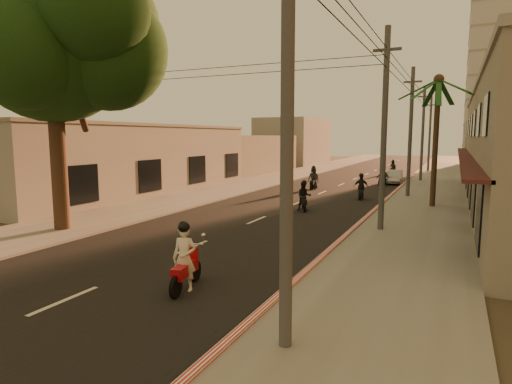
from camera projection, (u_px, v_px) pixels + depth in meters
ground at (160, 261)px, 14.82m from camera, size 160.00×160.00×0.00m
road at (322, 193)px, 32.79m from camera, size 10.00×140.00×0.02m
sidewalk_right at (427, 198)px, 29.65m from camera, size 5.00×140.00×0.12m
sidewalk_left at (236, 187)px, 35.93m from camera, size 5.00×140.00×0.12m
curb_stripe at (380, 205)px, 26.15m from camera, size 0.20×60.00×0.20m
left_building at (125, 159)px, 32.92m from camera, size 8.20×24.20×5.20m
broadleaf_tree at (61, 39)px, 18.42m from camera, size 9.60×8.70×12.10m
palm_tree at (438, 87)px, 24.93m from camera, size 5.00×5.00×8.20m
utility_poles at (412, 104)px, 29.36m from camera, size 1.20×48.26×9.00m
filler_right at (503, 148)px, 49.03m from camera, size 8.00×14.00×6.00m
filler_left_near at (242, 154)px, 50.96m from camera, size 8.00×14.00×4.40m
filler_left_far at (294, 142)px, 66.97m from camera, size 8.00×14.00×7.00m
scooter_red at (185, 260)px, 11.91m from camera, size 0.92×2.00×1.99m
scooter_mid_a at (304, 197)px, 24.73m from camera, size 1.30×1.73×1.81m
scooter_mid_b at (361, 188)px, 29.24m from camera, size 1.14×1.84×1.82m
scooter_far_a at (314, 179)px, 34.80m from camera, size 0.93×1.97×1.94m
scooter_far_b at (383, 176)px, 37.82m from camera, size 1.44×1.85×1.86m
parked_car at (395, 177)px, 38.97m from camera, size 1.97×4.02×1.25m
scooter_far_c at (393, 167)px, 49.60m from camera, size 0.94×1.66×1.64m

